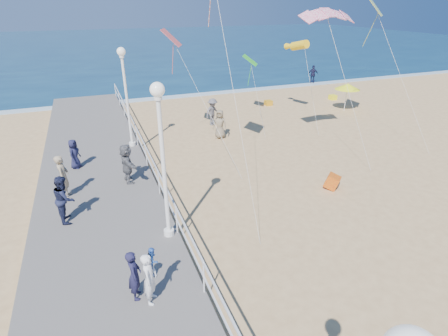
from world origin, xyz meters
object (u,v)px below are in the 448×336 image
object	(u,v)px
spectator_6	(63,177)
spectator_7	(64,199)
beach_walker_c	(220,124)
beach_walker_b	(313,74)
spectator_0	(134,275)
spectator_5	(127,163)
beach_walker_a	(213,112)
spectator_4	(74,154)
woman_holding_toddler	(150,279)
beach_chair_right	(333,97)
box_kite	(332,183)
lamp_post_mid	(162,149)
beach_chair_left	(268,103)
toddler_held	(153,260)
beach_umbrella	(348,87)
lamp_post_far	(126,88)

from	to	relation	value
spectator_6	spectator_7	size ratio (longest dim) A/B	1.03
beach_walker_c	beach_walker_b	bearing A→B (deg)	78.59
spectator_0	spectator_7	size ratio (longest dim) A/B	0.84
spectator_5	beach_walker_a	distance (m)	9.90
spectator_0	spectator_4	xyz separation A→B (m)	(-1.49, 9.49, -0.03)
woman_holding_toddler	beach_chair_right	world-z (taller)	woman_holding_toddler
box_kite	woman_holding_toddler	bearing A→B (deg)	161.40
lamp_post_mid	beach_chair_left	bearing A→B (deg)	51.65
lamp_post_mid	box_kite	world-z (taller)	lamp_post_mid
toddler_held	spectator_5	xyz separation A→B (m)	(0.21, 7.21, -0.34)
lamp_post_mid	beach_walker_a	bearing A→B (deg)	63.70
lamp_post_mid	toddler_held	world-z (taller)	lamp_post_mid
beach_walker_a	beach_chair_left	world-z (taller)	beach_walker_a
spectator_5	beach_walker_c	bearing A→B (deg)	-58.01
lamp_post_mid	spectator_4	bearing A→B (deg)	112.95
woman_holding_toddler	beach_walker_b	size ratio (longest dim) A/B	0.85
spectator_7	beach_walker_b	world-z (taller)	spectator_7
woman_holding_toddler	beach_walker_c	distance (m)	13.74
beach_walker_a	beach_walker_c	bearing A→B (deg)	-124.00
spectator_7	beach_umbrella	bearing A→B (deg)	-66.38
spectator_4	spectator_7	world-z (taller)	spectator_7
spectator_7	lamp_post_mid	bearing A→B (deg)	-125.74
beach_walker_a	beach_walker_b	distance (m)	16.97
spectator_6	beach_walker_c	distance (m)	10.18
toddler_held	lamp_post_far	bearing A→B (deg)	17.57
spectator_6	beach_chair_left	size ratio (longest dim) A/B	3.37
toddler_held	beach_walker_a	distance (m)	16.08
toddler_held	beach_chair_right	size ratio (longest dim) A/B	1.42
beach_umbrella	beach_chair_right	distance (m)	3.88
spectator_6	beach_walker_b	bearing A→B (deg)	-44.00
beach_walker_a	box_kite	xyz separation A→B (m)	(1.98, -10.64, -0.63)
spectator_6	spectator_7	distance (m)	1.88
spectator_7	beach_chair_left	xyz separation A→B (m)	(15.18, 12.74, -1.10)
lamp_post_mid	lamp_post_far	xyz separation A→B (m)	(0.00, 9.00, 0.00)
spectator_7	box_kite	world-z (taller)	spectator_7
lamp_post_mid	spectator_6	distance (m)	5.84
beach_walker_c	lamp_post_mid	bearing A→B (deg)	-79.98
spectator_5	spectator_6	world-z (taller)	spectator_6
beach_umbrella	beach_chair_left	bearing A→B (deg)	142.79
spectator_7	beach_umbrella	size ratio (longest dim) A/B	0.84
spectator_4	beach_walker_a	bearing A→B (deg)	-33.58
toddler_held	beach_walker_a	world-z (taller)	toddler_held
lamp_post_far	beach_walker_a	xyz separation A→B (m)	(5.88, 2.90, -2.73)
spectator_4	box_kite	bearing A→B (deg)	-90.45
woman_holding_toddler	spectator_0	xyz separation A→B (m)	(-0.36, 0.31, -0.02)
spectator_5	spectator_0	bearing A→B (deg)	168.86
beach_walker_b	box_kite	size ratio (longest dim) A/B	3.06
woman_holding_toddler	box_kite	bearing A→B (deg)	-43.46
woman_holding_toddler	spectator_5	distance (m)	7.37
spectator_7	box_kite	distance (m)	11.25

